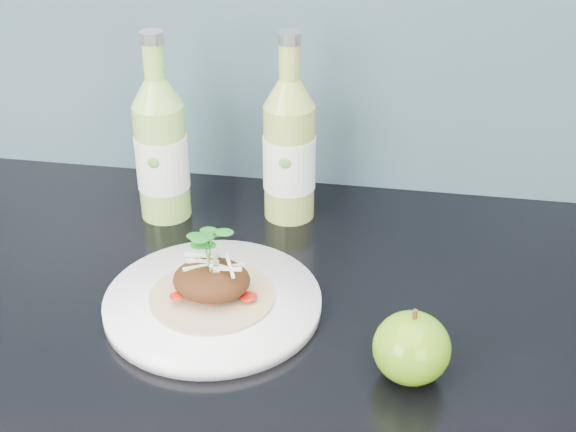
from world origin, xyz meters
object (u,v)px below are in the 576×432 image
object	(u,v)px
cider_bottle_left	(161,150)
cider_bottle_right	(289,150)
dinner_plate	(213,303)
green_apple	(412,348)

from	to	relation	value
cider_bottle_left	cider_bottle_right	bearing A→B (deg)	-6.93
dinner_plate	green_apple	xyz separation A→B (m)	(0.23, -0.08, 0.03)
cider_bottle_right	cider_bottle_left	bearing A→B (deg)	-156.86
green_apple	cider_bottle_right	world-z (taller)	cider_bottle_right
green_apple	cider_bottle_left	world-z (taller)	cider_bottle_left
green_apple	cider_bottle_right	size ratio (longest dim) A/B	0.34
cider_bottle_left	cider_bottle_right	size ratio (longest dim) A/B	1.00
cider_bottle_left	green_apple	bearing A→B (deg)	-55.34
dinner_plate	cider_bottle_left	bearing A→B (deg)	120.11
green_apple	cider_bottle_left	bearing A→B (deg)	140.63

